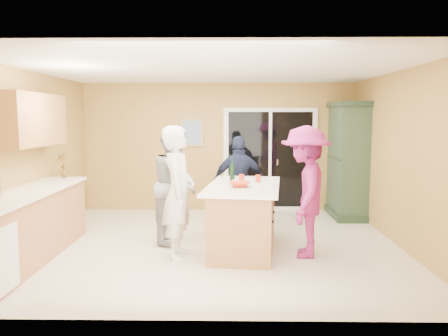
{
  "coord_description": "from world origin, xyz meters",
  "views": [
    {
      "loc": [
        0.26,
        -6.42,
        1.9
      ],
      "look_at": [
        0.15,
        0.1,
        1.15
      ],
      "focal_mm": 35.0,
      "sensor_mm": 36.0,
      "label": 1
    }
  ],
  "objects_px": {
    "woman_navy": "(239,183)",
    "woman_magenta": "(305,192)",
    "kitchen_island": "(244,220)",
    "woman_grey": "(175,184)",
    "green_hutch": "(348,162)",
    "woman_white": "(179,192)"
  },
  "relations": [
    {
      "from": "woman_navy",
      "to": "woman_magenta",
      "type": "xyz_separation_m",
      "value": [
        0.87,
        -1.46,
        0.1
      ]
    },
    {
      "from": "kitchen_island",
      "to": "woman_navy",
      "type": "relative_size",
      "value": 1.21
    },
    {
      "from": "woman_magenta",
      "to": "woman_grey",
      "type": "bearing_deg",
      "value": -98.05
    },
    {
      "from": "woman_magenta",
      "to": "green_hutch",
      "type": "bearing_deg",
      "value": 165.71
    },
    {
      "from": "kitchen_island",
      "to": "woman_grey",
      "type": "bearing_deg",
      "value": 162.75
    },
    {
      "from": "green_hutch",
      "to": "kitchen_island",
      "type": "bearing_deg",
      "value": -133.12
    },
    {
      "from": "kitchen_island",
      "to": "woman_grey",
      "type": "xyz_separation_m",
      "value": [
        -1.04,
        0.47,
        0.44
      ]
    },
    {
      "from": "green_hutch",
      "to": "woman_navy",
      "type": "relative_size",
      "value": 1.38
    },
    {
      "from": "woman_white",
      "to": "woman_navy",
      "type": "height_order",
      "value": "woman_white"
    },
    {
      "from": "woman_grey",
      "to": "woman_navy",
      "type": "relative_size",
      "value": 1.12
    },
    {
      "from": "woman_navy",
      "to": "woman_grey",
      "type": "bearing_deg",
      "value": 31.94
    },
    {
      "from": "kitchen_island",
      "to": "woman_grey",
      "type": "relative_size",
      "value": 1.08
    },
    {
      "from": "woman_white",
      "to": "woman_grey",
      "type": "xyz_separation_m",
      "value": [
        -0.15,
        0.79,
        -0.0
      ]
    },
    {
      "from": "kitchen_island",
      "to": "woman_navy",
      "type": "height_order",
      "value": "woman_navy"
    },
    {
      "from": "woman_grey",
      "to": "woman_magenta",
      "type": "xyz_separation_m",
      "value": [
        1.87,
        -0.7,
        0.0
      ]
    },
    {
      "from": "green_hutch",
      "to": "woman_navy",
      "type": "distance_m",
      "value": 2.32
    },
    {
      "from": "kitchen_island",
      "to": "woman_grey",
      "type": "height_order",
      "value": "woman_grey"
    },
    {
      "from": "woman_navy",
      "to": "woman_magenta",
      "type": "height_order",
      "value": "woman_magenta"
    },
    {
      "from": "woman_white",
      "to": "woman_grey",
      "type": "bearing_deg",
      "value": 12.11
    },
    {
      "from": "woman_white",
      "to": "woman_navy",
      "type": "xyz_separation_m",
      "value": [
        0.85,
        1.56,
        -0.1
      ]
    },
    {
      "from": "kitchen_island",
      "to": "woman_navy",
      "type": "bearing_deg",
      "value": 98.78
    },
    {
      "from": "green_hutch",
      "to": "woman_magenta",
      "type": "xyz_separation_m",
      "value": [
        -1.22,
        -2.42,
        -0.17
      ]
    }
  ]
}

